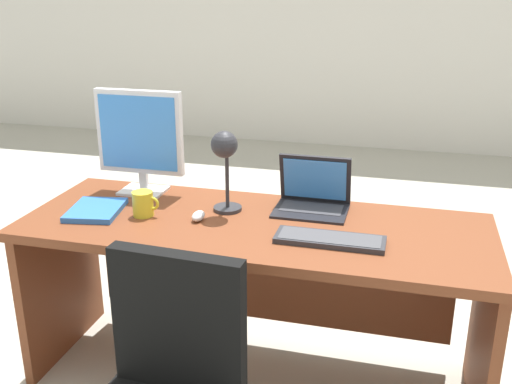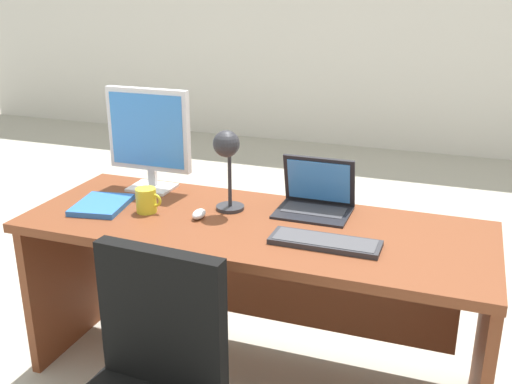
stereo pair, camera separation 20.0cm
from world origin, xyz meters
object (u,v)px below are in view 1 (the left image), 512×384
at_px(desk_lamp, 225,155).
at_px(book, 96,210).
at_px(monitor, 140,136).
at_px(keyboard, 330,239).
at_px(desk, 257,263).
at_px(coffee_mug, 143,204).
at_px(laptop, 313,192).
at_px(mouse, 198,216).

distance_m(desk_lamp, book, 0.59).
xyz_separation_m(monitor, keyboard, (0.91, -0.34, -0.25)).
relative_size(desk_lamp, book, 1.22).
xyz_separation_m(desk, coffee_mug, (-0.46, -0.09, 0.25)).
bearing_deg(laptop, monitor, -179.90).
bearing_deg(desk, book, -170.84).
bearing_deg(mouse, desk_lamp, 54.84).
height_order(monitor, mouse, monitor).
xyz_separation_m(monitor, laptop, (0.79, 0.00, -0.19)).
height_order(desk, mouse, mouse).
bearing_deg(mouse, coffee_mug, -177.73).
height_order(mouse, coffee_mug, coffee_mug).
height_order(mouse, book, mouse).
bearing_deg(mouse, monitor, 144.61).
bearing_deg(desk, laptop, 42.23).
bearing_deg(keyboard, desk_lamp, 157.56).
relative_size(desk, desk_lamp, 5.37).
relative_size(monitor, laptop, 1.54).
relative_size(laptop, coffee_mug, 2.66).
bearing_deg(desk_lamp, mouse, -125.16).
xyz_separation_m(desk, laptop, (0.20, 0.18, 0.27)).
xyz_separation_m(desk_lamp, coffee_mug, (-0.32, -0.12, -0.20)).
height_order(laptop, desk_lamp, desk_lamp).
relative_size(keyboard, mouse, 4.83).
xyz_separation_m(book, coffee_mug, (0.21, 0.02, 0.04)).
relative_size(monitor, mouse, 5.56).
distance_m(monitor, book, 0.39).
xyz_separation_m(monitor, coffee_mug, (0.13, -0.27, -0.21)).
height_order(desk_lamp, book, desk_lamp).
bearing_deg(keyboard, coffee_mug, 174.99).
bearing_deg(monitor, desk, -17.07).
height_order(monitor, coffee_mug, monitor).
height_order(desk, coffee_mug, coffee_mug).
distance_m(mouse, book, 0.45).
relative_size(monitor, coffee_mug, 4.10).
bearing_deg(desk_lamp, monitor, 162.11).
relative_size(laptop, mouse, 3.61).
distance_m(keyboard, book, 0.99).
bearing_deg(desk, desk_lamp, 165.48).
bearing_deg(desk_lamp, keyboard, -22.44).
height_order(desk, desk_lamp, desk_lamp).
relative_size(desk, keyboard, 4.61).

